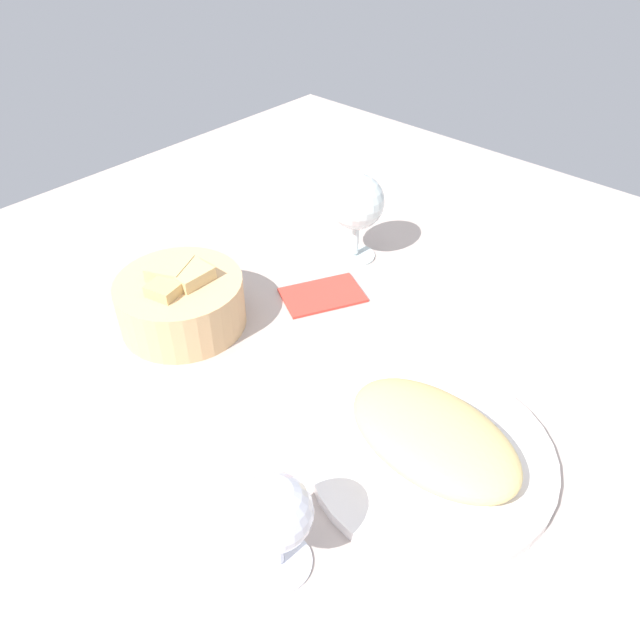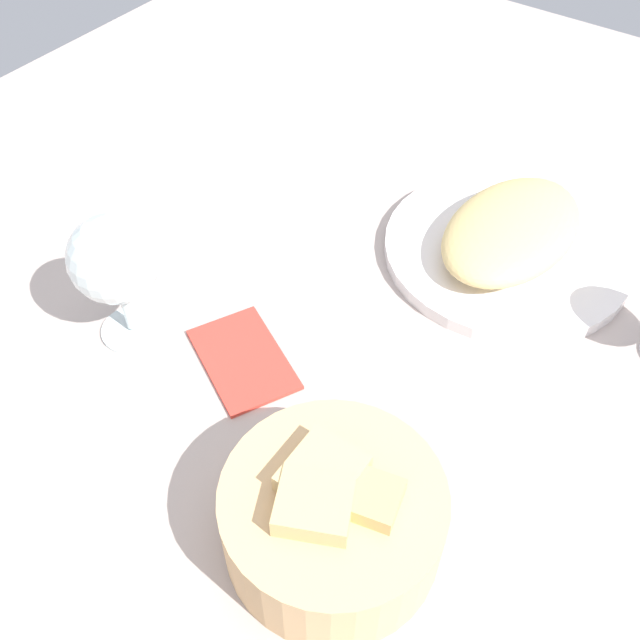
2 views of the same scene
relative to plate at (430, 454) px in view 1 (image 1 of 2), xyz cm
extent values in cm
cube|color=#B5A49B|center=(14.66, -2.93, -1.70)|extent=(140.00, 140.00, 2.00)
cylinder|color=white|center=(0.00, 0.00, 0.00)|extent=(25.43, 25.43, 1.40)
ellipsoid|color=#E1C37A|center=(0.00, 0.00, 2.80)|extent=(19.75, 12.98, 4.20)
cone|color=#428133|center=(-5.14, -3.97, 1.43)|extent=(4.01, 4.01, 1.45)
cylinder|color=#DAAE78|center=(36.46, 3.23, 2.67)|extent=(16.19, 16.19, 6.75)
cube|color=#D4B677|center=(38.23, 2.88, 5.33)|extent=(6.26, 6.51, 5.05)
cube|color=tan|center=(35.49, 5.56, 5.47)|extent=(4.53, 4.83, 4.08)
cube|color=#D5B579|center=(35.92, 1.94, 5.06)|extent=(5.41, 4.89, 5.34)
cylinder|color=silver|center=(30.13, -24.21, -0.40)|extent=(6.09, 6.09, 0.60)
cylinder|color=silver|center=(30.13, -24.21, 2.23)|extent=(1.00, 1.00, 4.65)
sphere|color=silver|center=(30.13, -24.21, 8.54)|extent=(7.98, 7.98, 7.98)
cylinder|color=silver|center=(3.39, 18.60, -0.40)|extent=(5.99, 5.99, 0.60)
cylinder|color=silver|center=(3.39, 18.60, 1.92)|extent=(1.00, 1.00, 4.05)
sphere|color=silver|center=(3.39, 18.60, 7.16)|extent=(6.42, 6.42, 6.42)
cube|color=red|center=(26.96, -13.34, -0.30)|extent=(11.25, 12.98, 0.80)
camera|label=1|loc=(-18.09, 36.85, 49.91)|focal=33.90mm
camera|label=2|loc=(56.93, 16.69, 51.02)|focal=40.65mm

